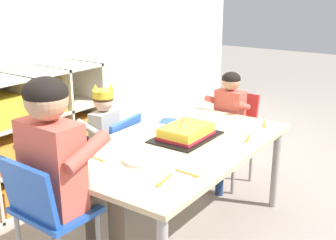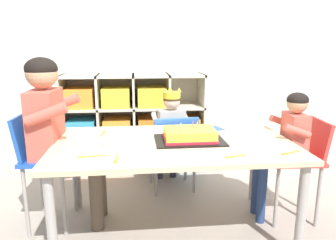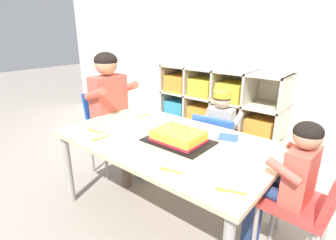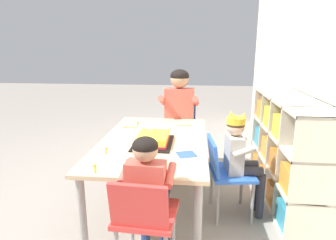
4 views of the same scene
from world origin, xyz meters
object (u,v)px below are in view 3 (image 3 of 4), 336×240
Objects in this scene: child_with_crown at (223,123)px; fork_by_napkin at (94,131)px; activity_table at (166,146)px; classroom_chair_guest_side at (306,206)px; fork_at_table_front_edge at (229,191)px; adult_helper_seated at (113,101)px; classroom_chair_blue at (216,142)px; birthday_cake_on_tray at (179,137)px; classroom_chair_adult_side at (107,121)px; fork_near_child_seat at (170,170)px; fork_near_cake_tray at (143,116)px; fork_beside_plate_stack at (100,138)px; guest_at_table_side at (289,176)px; paper_plate_stack at (132,126)px.

child_with_crown is 1.04m from fork_by_napkin.
activity_table is 0.87m from classroom_chair_guest_side.
adult_helper_seated is at bearing 140.19° from fork_at_table_front_edge.
classroom_chair_blue is (0.07, 0.57, -0.15)m from activity_table.
classroom_chair_adult_side is at bearing 170.77° from birthday_cake_on_tray.
fork_near_child_seat and fork_near_cake_tray have the same top height.
classroom_chair_guest_side is at bearing 17.87° from fork_near_child_seat.
fork_at_table_front_edge is at bearing -29.68° from birthday_cake_on_tray.
adult_helper_seated is at bearing 21.15° from classroom_chair_blue.
child_with_crown reaches higher than classroom_chair_guest_side.
child_with_crown is 0.68m from birthday_cake_on_tray.
classroom_chair_guest_side is 4.78× the size of fork_by_napkin.
fork_by_napkin is (-1.32, -0.30, 0.16)m from classroom_chair_guest_side.
classroom_chair_adult_side reaches higher than fork_near_child_seat.
fork_near_cake_tray is 0.52m from fork_beside_plate_stack.
fork_beside_plate_stack is (-1.08, -0.36, 0.03)m from guest_at_table_side.
paper_plate_stack is 1.53× the size of fork_beside_plate_stack.
adult_helper_seated is (-0.78, -0.41, 0.30)m from classroom_chair_blue.
child_with_crown reaches higher than classroom_chair_adult_side.
guest_at_table_side is (1.47, -0.08, -0.12)m from adult_helper_seated.
fork_near_cake_tray is 0.46m from fork_by_napkin.
child_with_crown is 0.97× the size of guest_at_table_side.
birthday_cake_on_tray is at bearing -52.77° from fork_beside_plate_stack.
birthday_cake_on_tray is 0.42m from paper_plate_stack.
fork_at_table_front_edge is at bearing -19.42° from guest_at_table_side.
classroom_chair_adult_side is at bearing 52.55° from fork_beside_plate_stack.
fork_near_child_seat is at bearing -26.56° from paper_plate_stack.
adult_helper_seated is (0.11, -0.00, 0.21)m from classroom_chair_adult_side.
child_with_crown is 1.01m from classroom_chair_guest_side.
fork_at_table_front_edge is at bearing 113.24° from child_with_crown.
guest_at_table_side is at bearing -90.84° from adult_helper_seated.
activity_table is 0.68m from child_with_crown.
birthday_cake_on_tray reaches higher than activity_table.
birthday_cake_on_tray is 3.12× the size of fork_near_cake_tray.
fork_near_child_seat is at bearing -89.03° from fork_beside_plate_stack.
classroom_chair_adult_side reaches higher than activity_table.
paper_plate_stack is 0.28m from fork_beside_plate_stack.
fork_near_cake_tray and fork_by_napkin have the same top height.
fork_at_table_front_edge is at bearing -86.50° from fork_beside_plate_stack.
guest_at_table_side reaches higher than paper_plate_stack.
classroom_chair_blue is 4.96× the size of fork_at_table_front_edge.
child_with_crown is 1.03m from classroom_chair_adult_side.
fork_by_napkin is (-0.47, -0.23, 0.06)m from activity_table.
classroom_chair_guest_side is at bearing 32.07° from fork_at_table_front_edge.
child_with_crown is 0.95m from adult_helper_seated.
paper_plate_stack reaches higher than fork_by_napkin.
paper_plate_stack is (-0.39, -0.57, 0.21)m from classroom_chair_blue.
classroom_chair_adult_side is 0.86× the size of guest_at_table_side.
classroom_chair_guest_side is at bearing 87.61° from fork_near_cake_tray.
activity_table is at bearing 78.76° from child_with_crown.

